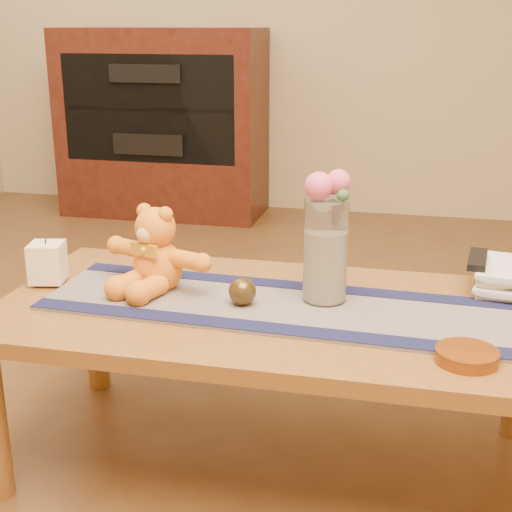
% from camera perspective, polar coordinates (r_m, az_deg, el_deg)
% --- Properties ---
extents(floor, '(5.50, 5.50, 0.00)m').
position_cam_1_polar(floor, '(2.01, 1.44, -16.00)').
color(floor, '#503117').
rests_on(floor, ground).
extents(coffee_table_top, '(1.40, 0.70, 0.04)m').
position_cam_1_polar(coffee_table_top, '(1.81, 1.55, -4.64)').
color(coffee_table_top, brown).
rests_on(coffee_table_top, floor).
extents(table_leg_bl, '(0.07, 0.07, 0.41)m').
position_cam_1_polar(table_leg_bl, '(2.34, -12.60, -5.58)').
color(table_leg_bl, brown).
rests_on(table_leg_bl, floor).
extents(persian_runner, '(1.21, 0.39, 0.01)m').
position_cam_1_polar(persian_runner, '(1.79, 2.10, -4.04)').
color(persian_runner, '#1A1741').
rests_on(persian_runner, coffee_table_top).
extents(runner_border_near, '(1.20, 0.10, 0.00)m').
position_cam_1_polar(runner_border_near, '(1.66, 0.96, -5.70)').
color(runner_border_near, '#121436').
rests_on(runner_border_near, persian_runner).
extents(runner_border_far, '(1.20, 0.10, 0.00)m').
position_cam_1_polar(runner_border_far, '(1.92, 3.09, -2.33)').
color(runner_border_far, '#121436').
rests_on(runner_border_far, persian_runner).
extents(teddy_bear, '(0.38, 0.34, 0.21)m').
position_cam_1_polar(teddy_bear, '(1.89, -7.84, 0.55)').
color(teddy_bear, orange).
rests_on(teddy_bear, persian_runner).
extents(pillar_candle, '(0.10, 0.10, 0.11)m').
position_cam_1_polar(pillar_candle, '(2.02, -16.23, -0.48)').
color(pillar_candle, '#FFE4BB').
rests_on(pillar_candle, persian_runner).
extents(candle_wick, '(0.00, 0.00, 0.01)m').
position_cam_1_polar(candle_wick, '(2.00, -16.37, 1.12)').
color(candle_wick, black).
rests_on(candle_wick, pillar_candle).
extents(glass_vase, '(0.11, 0.11, 0.26)m').
position_cam_1_polar(glass_vase, '(1.79, 5.54, 0.41)').
color(glass_vase, silver).
rests_on(glass_vase, persian_runner).
extents(potpourri_fill, '(0.09, 0.09, 0.18)m').
position_cam_1_polar(potpourri_fill, '(1.80, 5.51, -0.78)').
color(potpourri_fill, beige).
rests_on(potpourri_fill, glass_vase).
extents(rose_left, '(0.07, 0.07, 0.07)m').
position_cam_1_polar(rose_left, '(1.74, 5.01, 5.55)').
color(rose_left, '#E75179').
rests_on(rose_left, glass_vase).
extents(rose_right, '(0.06, 0.06, 0.06)m').
position_cam_1_polar(rose_right, '(1.74, 6.56, 5.88)').
color(rose_right, '#E75179').
rests_on(rose_right, glass_vase).
extents(blue_flower_back, '(0.04, 0.04, 0.04)m').
position_cam_1_polar(blue_flower_back, '(1.78, 6.17, 5.57)').
color(blue_flower_back, '#4C5FA6').
rests_on(blue_flower_back, glass_vase).
extents(blue_flower_side, '(0.04, 0.04, 0.04)m').
position_cam_1_polar(blue_flower_side, '(1.77, 4.81, 5.29)').
color(blue_flower_side, '#4C5FA6').
rests_on(blue_flower_side, glass_vase).
extents(leaf_sprig, '(0.03, 0.03, 0.03)m').
position_cam_1_polar(leaf_sprig, '(1.72, 6.92, 4.81)').
color(leaf_sprig, '#33662D').
rests_on(leaf_sprig, glass_vase).
extents(bronze_ball, '(0.09, 0.09, 0.07)m').
position_cam_1_polar(bronze_ball, '(1.78, -1.09, -2.83)').
color(bronze_ball, '#443116').
rests_on(bronze_ball, persian_runner).
extents(book_bottom, '(0.18, 0.23, 0.02)m').
position_cam_1_polar(book_bottom, '(2.00, 17.00, -2.20)').
color(book_bottom, beige).
rests_on(book_bottom, coffee_table_top).
extents(book_lower, '(0.20, 0.25, 0.02)m').
position_cam_1_polar(book_lower, '(1.99, 17.19, -1.74)').
color(book_lower, beige).
rests_on(book_lower, book_bottom).
extents(book_upper, '(0.17, 0.22, 0.02)m').
position_cam_1_polar(book_upper, '(2.00, 16.93, -1.13)').
color(book_upper, beige).
rests_on(book_upper, book_lower).
extents(book_top, '(0.20, 0.25, 0.02)m').
position_cam_1_polar(book_top, '(1.98, 17.26, -0.68)').
color(book_top, beige).
rests_on(book_top, book_upper).
extents(tv_remote, '(0.06, 0.16, 0.02)m').
position_cam_1_polar(tv_remote, '(1.97, 17.18, -0.26)').
color(tv_remote, black).
rests_on(tv_remote, book_top).
extents(amber_dish, '(0.17, 0.17, 0.03)m').
position_cam_1_polar(amber_dish, '(1.58, 16.39, -7.62)').
color(amber_dish, '#BF5914').
rests_on(amber_dish, coffee_table_top).
extents(media_cabinet, '(1.20, 0.50, 1.10)m').
position_cam_1_polar(media_cabinet, '(4.43, -7.38, 10.41)').
color(media_cabinet, black).
rests_on(media_cabinet, floor).
extents(cabinet_cavity, '(1.02, 0.03, 0.61)m').
position_cam_1_polar(cabinet_cavity, '(4.20, -8.57, 11.46)').
color(cabinet_cavity, black).
rests_on(cabinet_cavity, media_cabinet).
extents(cabinet_shelf, '(1.02, 0.20, 0.02)m').
position_cam_1_polar(cabinet_shelf, '(4.28, -8.15, 11.59)').
color(cabinet_shelf, black).
rests_on(cabinet_shelf, media_cabinet).
extents(stereo_upper, '(0.42, 0.28, 0.10)m').
position_cam_1_polar(stereo_upper, '(4.28, -8.17, 14.26)').
color(stereo_upper, black).
rests_on(stereo_upper, media_cabinet).
extents(stereo_lower, '(0.42, 0.28, 0.12)m').
position_cam_1_polar(stereo_lower, '(4.32, -7.93, 9.02)').
color(stereo_lower, black).
rests_on(stereo_lower, media_cabinet).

